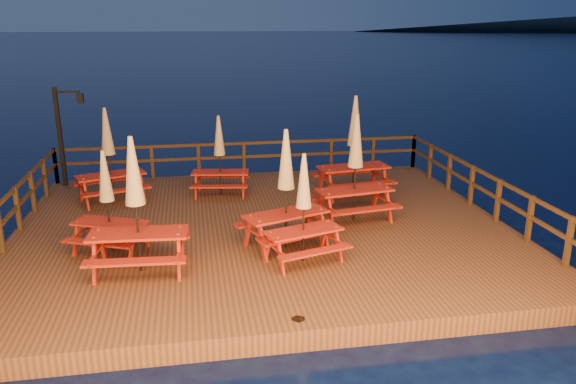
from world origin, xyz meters
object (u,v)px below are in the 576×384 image
lamp_post (64,128)px  picnic_table_0 (355,166)px  picnic_table_2 (304,207)px  picnic_table_1 (107,200)px

lamp_post → picnic_table_0: 8.95m
picnic_table_0 → picnic_table_2: (-1.76, -2.27, -0.21)m
picnic_table_0 → picnic_table_1: bearing=-179.0°
picnic_table_1 → lamp_post: bearing=131.8°
picnic_table_0 → picnic_table_1: size_ratio=1.20×
lamp_post → picnic_table_2: size_ratio=1.29×
picnic_table_0 → lamp_post: bearing=140.5°
picnic_table_0 → picnic_table_2: size_ratio=1.17×
picnic_table_1 → picnic_table_2: size_ratio=0.98×
lamp_post → picnic_table_1: size_ratio=1.32×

